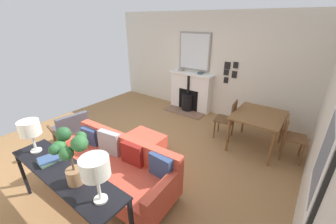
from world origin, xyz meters
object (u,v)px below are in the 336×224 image
Objects in this scene: table_lamp_near_end at (30,129)px; dining_chair_near_fireplace at (229,117)px; mantel_bowl_near at (181,70)px; mantel_bowl_far at (200,73)px; ottoman at (143,143)px; book_stack at (49,160)px; dining_table at (258,119)px; armchair_accent at (71,127)px; potted_plant at (70,152)px; dining_chair_by_back_wall at (290,134)px; sofa at (115,168)px; table_lamp_far_end at (95,168)px; fireplace at (190,94)px; console_table at (65,177)px.

dining_chair_near_fireplace is at bearing 153.66° from table_lamp_near_end.
mantel_bowl_far reaches higher than mantel_bowl_near.
ottoman is 2.48× the size of book_stack.
armchair_accent is at bearing -53.68° from dining_table.
potted_plant reaches higher than dining_table.
dining_chair_by_back_wall is at bearing 68.46° from mantel_bowl_far.
sofa is (3.37, 1.02, -0.77)m from mantel_bowl_near.
sofa is 3.16m from dining_chair_by_back_wall.
mantel_bowl_near is at bearing -157.06° from table_lamp_far_end.
table_lamp_near_end is 0.53× the size of dining_chair_near_fireplace.
fireplace is 1.23× the size of dining_table.
dining_table is at bearing -91.01° from dining_chair_by_back_wall.
sofa reaches higher than console_table.
table_lamp_near_end reaches higher than fireplace.
mantel_bowl_far reaches higher than console_table.
mantel_bowl_far reaches higher than ottoman.
dining_chair_by_back_wall is at bearing 123.35° from ottoman.
table_lamp_far_end is 3.27m from dining_table.
mantel_bowl_near is 0.21× the size of ottoman.
dining_chair_by_back_wall is at bearing 138.89° from table_lamp_near_end.
sofa is 2.00× the size of dining_table.
fireplace is 2.84m from dining_chair_by_back_wall.
dining_chair_by_back_wall is (0.96, 3.05, -0.60)m from mantel_bowl_near.
armchair_accent is 0.41× the size of console_table.
table_lamp_far_end reaches higher than dining_chair_near_fireplace.
table_lamp_near_end is at bearing -26.34° from dining_chair_near_fireplace.
console_table is 0.57m from potted_plant.
armchair_accent is at bearing -58.56° from dining_chair_by_back_wall.
console_table is 4.12× the size of table_lamp_near_end.
armchair_accent is 1.85m from console_table.
console_table is at bearing -24.47° from dining_table.
dining_chair_by_back_wall is (-3.14, 2.03, -0.18)m from console_table.
potted_plant is (4.10, 0.69, 0.06)m from mantel_bowl_far.
mantel_bowl_near reaches higher than dining_chair_by_back_wall.
console_table is (4.10, 1.02, -0.42)m from mantel_bowl_near.
table_lamp_far_end is (4.10, 1.11, 0.05)m from mantel_bowl_far.
table_lamp_near_end is at bearing -34.30° from dining_table.
mantel_bowl_near is 0.08× the size of console_table.
dining_chair_near_fireplace is (-0.01, -0.58, -0.14)m from dining_table.
book_stack reaches higher than sofa.
mantel_bowl_near is at bearing -90.00° from mantel_bowl_far.
armchair_accent is at bearing -47.49° from dining_chair_near_fireplace.
book_stack is (4.10, 0.69, -0.32)m from mantel_bowl_near.
dining_chair_by_back_wall is at bearing 157.36° from table_lamp_far_end.
dining_chair_near_fireplace is 1.04× the size of dining_chair_by_back_wall.
dining_chair_by_back_wall is at bearing 88.99° from dining_table.
table_lamp_near_end is at bearing 4.24° from mantel_bowl_near.
dining_chair_near_fireplace is (-3.16, 0.13, -0.65)m from table_lamp_far_end.
mantel_bowl_far is 2.62m from ottoman.
table_lamp_near_end is 0.50m from book_stack.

